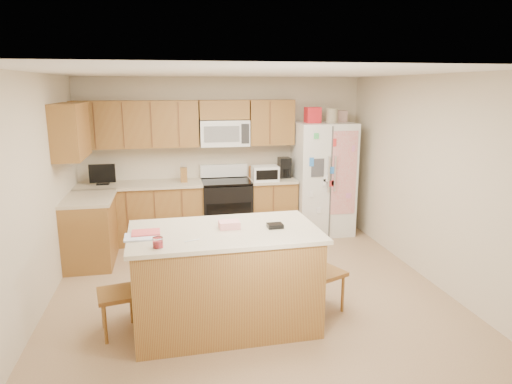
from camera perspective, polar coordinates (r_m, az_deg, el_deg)
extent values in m
plane|color=tan|center=(5.62, -1.08, -11.72)|extent=(4.50, 4.50, 0.00)
cube|color=beige|center=(7.41, -4.13, 4.45)|extent=(4.50, 0.10, 2.50)
cube|color=beige|center=(3.11, 6.05, -7.80)|extent=(4.50, 0.10, 2.50)
cube|color=beige|center=(5.33, -25.72, -0.22)|extent=(0.10, 4.50, 2.50)
cube|color=beige|center=(6.02, 20.49, 1.65)|extent=(0.10, 4.50, 2.50)
cube|color=white|center=(5.10, -1.20, 14.69)|extent=(4.50, 4.50, 0.04)
cube|color=olive|center=(7.25, -14.12, -2.66)|extent=(1.87, 0.60, 0.88)
cube|color=olive|center=(7.41, 1.95, -1.92)|extent=(0.72, 0.60, 0.88)
cube|color=olive|center=(6.58, -19.99, -4.67)|extent=(0.60, 0.95, 0.88)
cube|color=beige|center=(7.13, -14.33, 0.88)|extent=(1.87, 0.64, 0.04)
cube|color=beige|center=(7.30, 1.99, 1.55)|extent=(0.72, 0.64, 0.04)
cube|color=beige|center=(6.46, -20.22, -0.77)|extent=(0.64, 0.95, 0.04)
cube|color=olive|center=(7.15, -14.75, 8.19)|extent=(1.85, 0.33, 0.70)
cube|color=olive|center=(7.31, 1.87, 8.70)|extent=(0.70, 0.33, 0.70)
cube|color=olive|center=(7.17, -4.07, 10.23)|extent=(0.76, 0.33, 0.29)
cube|color=olive|center=(6.34, -22.16, 7.09)|extent=(0.33, 0.95, 0.70)
cube|color=brown|center=(7.04, -19.55, 7.80)|extent=(0.02, 0.01, 0.66)
cube|color=brown|center=(7.02, -19.02, -3.51)|extent=(0.02, 0.01, 0.84)
cube|color=brown|center=(6.99, -16.28, 8.00)|extent=(0.02, 0.01, 0.66)
cube|color=brown|center=(6.97, -15.76, -3.39)|extent=(0.02, 0.01, 0.84)
cube|color=brown|center=(6.97, -12.97, 8.17)|extent=(0.02, 0.01, 0.66)
cube|color=brown|center=(6.94, -12.47, -3.26)|extent=(0.02, 0.01, 0.84)
cube|color=brown|center=(6.96, -9.65, 8.31)|extent=(0.01, 0.01, 0.66)
cube|color=brown|center=(6.94, -9.16, -3.12)|extent=(0.01, 0.01, 0.84)
cube|color=brown|center=(7.14, 1.78, 8.60)|extent=(0.01, 0.01, 0.66)
cube|color=brown|center=(7.12, 2.18, -2.56)|extent=(0.01, 0.01, 0.84)
cube|color=white|center=(7.17, -4.00, 7.39)|extent=(0.76, 0.38, 0.40)
cube|color=slate|center=(6.97, -4.29, 7.23)|extent=(0.54, 0.01, 0.24)
cube|color=#262626|center=(7.02, -1.35, 7.30)|extent=(0.12, 0.01, 0.30)
cube|color=olive|center=(7.10, -9.02, 2.15)|extent=(0.10, 0.14, 0.22)
cube|color=black|center=(7.21, -18.57, 0.97)|extent=(0.18, 0.12, 0.02)
cube|color=black|center=(7.18, -18.66, 2.22)|extent=(0.38, 0.03, 0.28)
cube|color=#BC5E1B|center=(7.33, 0.62, 2.49)|extent=(0.35, 0.22, 0.18)
cube|color=white|center=(7.11, 1.15, 2.36)|extent=(0.40, 0.28, 0.23)
cube|color=black|center=(6.97, 1.39, 2.15)|extent=(0.34, 0.01, 0.15)
cube|color=black|center=(7.37, 3.57, 3.08)|extent=(0.18, 0.22, 0.32)
cylinder|color=black|center=(7.32, 3.70, 2.44)|extent=(0.12, 0.12, 0.12)
cube|color=black|center=(7.27, -3.72, -2.24)|extent=(0.76, 0.64, 0.88)
cube|color=black|center=(6.96, -3.37, -3.10)|extent=(0.68, 0.01, 0.42)
cube|color=black|center=(7.16, -3.77, 1.35)|extent=(0.76, 0.64, 0.03)
cube|color=white|center=(7.39, -4.05, 2.70)|extent=(0.76, 0.10, 0.20)
cube|color=white|center=(7.46, 8.33, 1.68)|extent=(0.90, 0.75, 1.80)
cube|color=#4C4C4C|center=(7.11, 9.33, 1.08)|extent=(0.02, 0.01, 1.75)
cube|color=silver|center=(7.04, 9.06, 2.22)|extent=(0.02, 0.03, 0.55)
cube|color=silver|center=(7.08, 9.83, 2.25)|extent=(0.02, 0.03, 0.55)
cube|color=#3F3F44|center=(6.99, 7.71, 3.02)|extent=(0.20, 0.01, 0.28)
cube|color=#D84C59|center=(7.15, 10.89, 2.31)|extent=(0.42, 0.01, 1.30)
cube|color=red|center=(7.27, 7.09, 9.53)|extent=(0.22, 0.22, 0.24)
cylinder|color=tan|center=(7.32, 9.47, 9.40)|extent=(0.18, 0.18, 0.22)
cube|color=tan|center=(7.51, 10.42, 9.30)|extent=(0.18, 0.20, 0.18)
cube|color=olive|center=(4.62, -3.88, -10.89)|extent=(1.77, 1.03, 0.96)
cube|color=beige|center=(4.44, -3.98, -4.99)|extent=(1.85, 1.11, 0.04)
cylinder|color=red|center=(4.04, -12.16, -6.39)|extent=(0.08, 0.08, 0.06)
cylinder|color=white|center=(4.03, -12.17, -6.19)|extent=(0.09, 0.09, 0.09)
cube|color=#F5A4AB|center=(4.48, -3.36, -4.09)|extent=(0.20, 0.16, 0.07)
cube|color=black|center=(4.49, 2.39, -4.23)|extent=(0.15, 0.12, 0.04)
cube|color=white|center=(4.34, -14.17, -5.45)|extent=(0.31, 0.25, 0.02)
cube|color=#D84C4C|center=(4.41, -13.61, -4.93)|extent=(0.27, 0.21, 0.01)
cylinder|color=white|center=(4.15, -8.02, -6.02)|extent=(0.14, 0.05, 0.01)
cube|color=olive|center=(4.68, -16.95, -12.08)|extent=(0.43, 0.45, 0.04)
cylinder|color=olive|center=(4.90, -18.59, -13.78)|extent=(0.03, 0.03, 0.39)
cylinder|color=olive|center=(4.63, -18.33, -15.47)|extent=(0.03, 0.03, 0.39)
cylinder|color=olive|center=(4.92, -15.32, -13.46)|extent=(0.03, 0.03, 0.39)
cylinder|color=olive|center=(4.64, -14.83, -15.12)|extent=(0.03, 0.03, 0.39)
cylinder|color=olive|center=(4.72, -15.40, -8.59)|extent=(0.02, 0.02, 0.44)
cylinder|color=olive|center=(4.66, -15.30, -8.89)|extent=(0.02, 0.02, 0.44)
cylinder|color=olive|center=(4.59, -15.19, -9.19)|extent=(0.02, 0.02, 0.44)
cylinder|color=olive|center=(4.53, -15.08, -9.51)|extent=(0.02, 0.02, 0.44)
cylinder|color=olive|center=(4.47, -14.97, -9.83)|extent=(0.02, 0.02, 0.44)
cube|color=olive|center=(4.52, -15.36, -6.61)|extent=(0.11, 0.37, 0.05)
cube|color=olive|center=(5.32, -5.24, -8.59)|extent=(0.47, 0.46, 0.04)
cylinder|color=olive|center=(5.49, -3.32, -10.21)|extent=(0.03, 0.03, 0.38)
cylinder|color=olive|center=(5.55, -6.39, -9.98)|extent=(0.03, 0.03, 0.38)
cylinder|color=olive|center=(5.25, -3.93, -11.33)|extent=(0.03, 0.03, 0.38)
cylinder|color=olive|center=(5.32, -7.13, -11.07)|extent=(0.03, 0.03, 0.38)
cylinder|color=olive|center=(5.07, -4.24, -6.90)|extent=(0.02, 0.02, 0.42)
cylinder|color=olive|center=(5.09, -4.97, -6.85)|extent=(0.02, 0.02, 0.42)
cylinder|color=olive|center=(5.10, -5.70, -6.81)|extent=(0.02, 0.02, 0.42)
cylinder|color=olive|center=(5.12, -6.42, -6.76)|extent=(0.02, 0.02, 0.42)
cylinder|color=olive|center=(5.14, -7.13, -6.71)|extent=(0.02, 0.02, 0.42)
cube|color=olive|center=(5.04, -5.75, -4.55)|extent=(0.34, 0.15, 0.04)
cube|color=olive|center=(4.97, 8.38, -9.90)|extent=(0.51, 0.52, 0.04)
cylinder|color=olive|center=(5.05, 10.78, -12.38)|extent=(0.03, 0.03, 0.41)
cylinder|color=olive|center=(5.26, 8.22, -11.23)|extent=(0.03, 0.03, 0.41)
cylinder|color=olive|center=(4.87, 8.38, -13.30)|extent=(0.03, 0.03, 0.41)
cylinder|color=olive|center=(5.08, 5.84, -12.05)|extent=(0.03, 0.03, 0.41)
cylinder|color=olive|center=(4.68, 8.24, -8.13)|extent=(0.02, 0.02, 0.45)
cylinder|color=olive|center=(4.73, 7.65, -7.89)|extent=(0.02, 0.02, 0.45)
cylinder|color=olive|center=(4.78, 7.07, -7.65)|extent=(0.02, 0.02, 0.45)
cylinder|color=olive|center=(4.83, 6.50, -7.41)|extent=(0.02, 0.02, 0.45)
cylinder|color=olive|center=(4.88, 5.94, -7.18)|extent=(0.02, 0.02, 0.45)
cube|color=olive|center=(4.71, 7.15, -5.06)|extent=(0.19, 0.36, 0.05)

